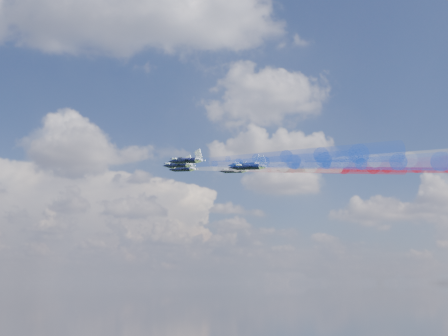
{
  "coord_description": "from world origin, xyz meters",
  "views": [
    {
      "loc": [
        -27.94,
        -158.47,
        107.38
      ],
      "look_at": [
        -19.1,
        -8.13,
        139.19
      ],
      "focal_mm": 43.95,
      "sensor_mm": 36.0,
      "label": 1
    }
  ],
  "objects": [
    {
      "name": "trail_rear_left",
      "position": [
        6.36,
        -51.2,
        131.33
      ],
      "size": [
        36.99,
        38.36,
        10.37
      ],
      "primitive_type": null,
      "rotation": [
        0.12,
        -0.12,
        0.76
      ],
      "color": "blue"
    },
    {
      "name": "trail_inner_right",
      "position": [
        5.59,
        -15.9,
        137.67
      ],
      "size": [
        36.99,
        38.36,
        10.37
      ],
      "primitive_type": null,
      "rotation": [
        0.12,
        -0.12,
        0.76
      ],
      "color": "red"
    },
    {
      "name": "trail_outer_right",
      "position": [
        23.37,
        -19.58,
        137.35
      ],
      "size": [
        36.99,
        38.36,
        10.37
      ],
      "primitive_type": null,
      "rotation": [
        0.12,
        -0.12,
        0.76
      ],
      "color": "red"
    },
    {
      "name": "trail_center_third",
      "position": [
        7.2,
        -35.14,
        135.35
      ],
      "size": [
        36.99,
        38.36,
        10.37
      ],
      "primitive_type": null,
      "rotation": [
        0.12,
        -0.12,
        0.76
      ],
      "color": "white"
    },
    {
      "name": "trail_outer_left",
      "position": [
        -8.68,
        -50.15,
        132.93
      ],
      "size": [
        36.99,
        38.36,
        10.37
      ],
      "primitive_type": null,
      "rotation": [
        0.12,
        -0.12,
        0.76
      ],
      "color": "blue"
    },
    {
      "name": "trail_inner_left",
      "position": [
        -10.99,
        -33.79,
        135.31
      ],
      "size": [
        36.99,
        38.36,
        10.37
      ],
      "primitive_type": null,
      "rotation": [
        0.12,
        -0.12,
        0.76
      ],
      "color": "blue"
    },
    {
      "name": "jet_lead",
      "position": [
        -30.93,
        5.57,
        141.5
      ],
      "size": [
        15.74,
        16.13,
        5.88
      ],
      "primitive_type": null,
      "rotation": [
        0.12,
        -0.12,
        0.76
      ],
      "color": "black"
    },
    {
      "name": "jet_rear_left",
      "position": [
        -14.44,
        -29.89,
        134.89
      ],
      "size": [
        15.74,
        16.13,
        5.88
      ],
      "primitive_type": null,
      "rotation": [
        0.12,
        -0.12,
        0.76
      ],
      "color": "black"
    },
    {
      "name": "jet_outer_left",
      "position": [
        -29.48,
        -28.84,
        136.48
      ],
      "size": [
        15.74,
        16.13,
        5.88
      ],
      "primitive_type": null,
      "rotation": [
        0.12,
        -0.12,
        0.76
      ],
      "color": "black"
    },
    {
      "name": "trail_rear_right",
      "position": [
        22.97,
        -36.41,
        134.86
      ],
      "size": [
        36.99,
        38.36,
        10.37
      ],
      "primitive_type": null,
      "rotation": [
        0.12,
        -0.12,
        0.76
      ],
      "color": "red"
    },
    {
      "name": "jet_outer_right",
      "position": [
        2.57,
        1.74,
        140.91
      ],
      "size": [
        15.74,
        16.13,
        5.88
      ],
      "primitive_type": null,
      "rotation": [
        0.12,
        -0.12,
        0.76
      ],
      "color": "black"
    },
    {
      "name": "jet_center_third",
      "position": [
        -13.61,
        -13.83,
        138.9
      ],
      "size": [
        15.74,
        16.13,
        5.88
      ],
      "primitive_type": null,
      "rotation": [
        0.12,
        -0.12,
        0.76
      ],
      "color": "black"
    },
    {
      "name": "jet_rear_right",
      "position": [
        2.17,
        -15.1,
        138.42
      ],
      "size": [
        15.74,
        16.13,
        5.88
      ],
      "primitive_type": null,
      "rotation": [
        0.12,
        -0.12,
        0.76
      ],
      "color": "black"
    },
    {
      "name": "trail_lead",
      "position": [
        -10.12,
        -15.74,
        137.95
      ],
      "size": [
        36.99,
        38.36,
        10.37
      ],
      "primitive_type": null,
      "rotation": [
        0.12,
        -0.12,
        0.76
      ],
      "color": "white"
    },
    {
      "name": "jet_inner_right",
      "position": [
        -15.21,
        5.41,
        141.22
      ],
      "size": [
        15.74,
        16.13,
        5.88
      ],
      "primitive_type": null,
      "rotation": [
        0.12,
        -0.12,
        0.76
      ],
      "color": "black"
    },
    {
      "name": "jet_inner_left",
      "position": [
        -31.8,
        -12.48,
        138.86
      ],
      "size": [
        15.74,
        16.13,
        5.88
      ],
      "primitive_type": null,
      "rotation": [
        0.12,
        -0.12,
        0.76
      ],
      "color": "black"
    }
  ]
}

